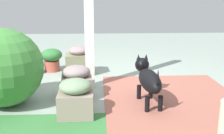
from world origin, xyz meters
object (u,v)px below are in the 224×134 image
terracotta_pot_spiky (24,58)px  terracotta_pot_broad (52,58)px  porch_pillar (89,13)px  round_shrub (4,68)px  dog (148,79)px  stone_planter_nearest (79,61)px  stone_planter_mid (77,82)px  stone_planter_far (76,98)px

terracotta_pot_spiky → terracotta_pot_broad: bearing=-147.0°
porch_pillar → terracotta_pot_broad: 1.46m
round_shrub → dog: 1.80m
porch_pillar → dog: 1.30m
porch_pillar → terracotta_pot_broad: bearing=-52.1°
stone_planter_nearest → stone_planter_mid: 1.16m
stone_planter_far → stone_planter_nearest: bearing=-87.6°
porch_pillar → stone_planter_nearest: (0.21, -0.72, -0.86)m
porch_pillar → dog: size_ratio=2.59×
terracotta_pot_spiky → dog: terracotta_pot_spiky is taller
stone_planter_far → dog: (-0.89, -0.28, 0.13)m
stone_planter_nearest → stone_planter_far: 1.74m
porch_pillar → dog: porch_pillar is taller
stone_planter_mid → terracotta_pot_spiky: terracotta_pot_spiky is taller
stone_planter_far → dog: size_ratio=0.51×
terracotta_pot_spiky → stone_planter_mid: bearing=131.6°
porch_pillar → stone_planter_nearest: bearing=-73.8°
terracotta_pot_broad → dog: (-1.47, 1.66, 0.10)m
porch_pillar → stone_planter_far: porch_pillar is taller
round_shrub → dog: bearing=177.9°
stone_planter_nearest → round_shrub: 1.64m
terracotta_pot_broad → dog: 2.22m
round_shrub → terracotta_pot_spiky: size_ratio=1.49×
terracotta_pot_broad → terracotta_pot_spiky: bearing=33.0°
stone_planter_far → dog: dog is taller
stone_planter_far → round_shrub: 1.01m
stone_planter_mid → round_shrub: size_ratio=0.47×
round_shrub → terracotta_pot_broad: round_shrub is taller
stone_planter_nearest → terracotta_pot_spiky: (0.93, 0.07, 0.08)m
terracotta_pot_spiky → terracotta_pot_broad: terracotta_pot_spiky is taller
stone_planter_nearest → stone_planter_far: stone_planter_nearest is taller
stone_planter_nearest → terracotta_pot_broad: size_ratio=1.24×
stone_planter_mid → dog: dog is taller
porch_pillar → stone_planter_mid: 1.00m
porch_pillar → stone_planter_nearest: porch_pillar is taller
round_shrub → terracotta_pot_spiky: bearing=-85.7°
round_shrub → stone_planter_mid: bearing=-165.0°
stone_planter_nearest → terracotta_pot_broad: 0.55m
stone_planter_nearest → stone_planter_far: size_ratio=1.19×
stone_planter_nearest → round_shrub: size_ratio=0.53×
round_shrub → dog: round_shrub is taller
terracotta_pot_broad → dog: bearing=131.5°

